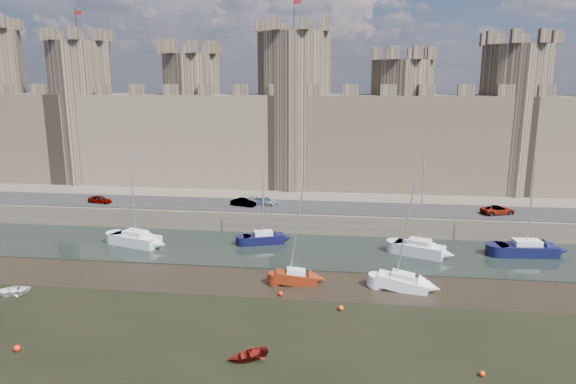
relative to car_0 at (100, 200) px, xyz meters
name	(u,v)px	position (x,y,z in m)	size (l,w,h in m)	color
ground	(184,362)	(22.38, -32.65, -3.05)	(160.00, 160.00, 0.00)	black
water_channel	(252,248)	(22.38, -8.65, -3.01)	(160.00, 12.00, 0.08)	black
quay	(290,178)	(22.38, 27.35, -1.80)	(160.00, 60.00, 2.50)	#4C443A
road	(266,206)	(22.38, 1.35, -0.50)	(160.00, 7.00, 0.10)	black
castle	(277,126)	(21.74, 15.35, 8.62)	(108.50, 11.00, 29.00)	#42382B
car_0	(100,200)	(0.00, 0.00, 0.00)	(1.30, 3.22, 1.10)	gray
car_1	(243,203)	(19.45, 0.71, 0.00)	(1.15, 3.31, 1.09)	gray
car_2	(264,201)	(22.04, 1.65, 0.02)	(1.60, 3.92, 1.14)	gray
car_3	(498,210)	(51.36, 0.66, 0.03)	(1.91, 4.14, 1.15)	gray
sailboat_0	(136,239)	(8.87, -9.23, -2.21)	(6.27, 3.92, 10.95)	silver
sailboat_1	(264,238)	(23.40, -6.79, -2.29)	(5.01, 3.20, 9.38)	black
sailboat_2	(419,248)	(40.89, -8.75, -2.16)	(5.67, 4.00, 11.42)	silver
sailboat_3	(526,249)	(52.45, -7.28, -2.21)	(6.43, 2.90, 10.98)	black
sailboat_4	(296,277)	(28.46, -18.08, -2.36)	(4.09, 2.06, 9.16)	#671D0B
sailboat_5	(403,282)	(38.28, -18.21, -2.32)	(4.91, 2.66, 10.04)	white
dinghy_4	(248,356)	(26.64, -31.78, -2.76)	(2.01, 0.58, 2.81)	maroon
dinghy_6	(12,291)	(3.47, -23.70, -2.72)	(2.23, 0.65, 3.13)	silver
buoy_0	(17,348)	(10.23, -32.78, -2.80)	(0.49, 0.49, 0.49)	red
buoy_1	(281,294)	(27.40, -21.00, -2.84)	(0.41, 0.41, 0.41)	red
buoy_3	(341,308)	(32.81, -23.35, -2.82)	(0.45, 0.45, 0.45)	#FF410B
buoy_5	(482,374)	(42.13, -31.88, -2.86)	(0.39, 0.39, 0.39)	#FF380B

